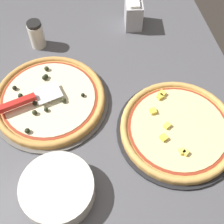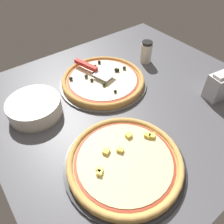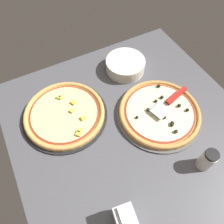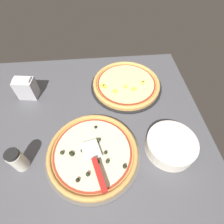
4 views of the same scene
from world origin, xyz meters
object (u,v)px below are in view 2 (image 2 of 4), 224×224
(pizza_back, at_px, (125,161))
(serving_spatula, at_px, (89,67))
(plate_stack, at_px, (35,107))
(parmesan_shaker, at_px, (146,52))
(napkin_holder, at_px, (219,86))
(pizza_front, at_px, (103,80))

(pizza_back, relative_size, serving_spatula, 1.69)
(pizza_back, distance_m, plate_stack, 0.45)
(pizza_back, distance_m, serving_spatula, 0.54)
(pizza_back, relative_size, parmesan_shaker, 3.34)
(pizza_back, distance_m, parmesan_shaker, 0.68)
(plate_stack, xyz_separation_m, parmesan_shaker, (-0.66, -0.02, 0.02))
(parmesan_shaker, xyz_separation_m, napkin_holder, (-0.05, 0.42, 0.00))
(pizza_back, height_order, parmesan_shaker, parmesan_shaker)
(pizza_front, height_order, parmesan_shaker, parmesan_shaker)
(serving_spatula, bearing_deg, pizza_back, 69.39)
(plate_stack, height_order, parmesan_shaker, parmesan_shaker)
(pizza_back, bearing_deg, pizza_front, -116.60)
(pizza_front, distance_m, serving_spatula, 0.10)
(pizza_front, relative_size, serving_spatula, 1.71)
(pizza_back, xyz_separation_m, plate_stack, (0.14, -0.42, 0.01))
(napkin_holder, bearing_deg, serving_spatula, -52.45)
(napkin_holder, bearing_deg, parmesan_shaker, -83.58)
(pizza_front, height_order, napkin_holder, napkin_holder)
(pizza_back, xyz_separation_m, serving_spatula, (-0.19, -0.51, 0.03))
(parmesan_shaker, bearing_deg, pizza_front, 4.04)
(serving_spatula, bearing_deg, parmesan_shaker, 168.26)
(plate_stack, bearing_deg, pizza_front, 179.41)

